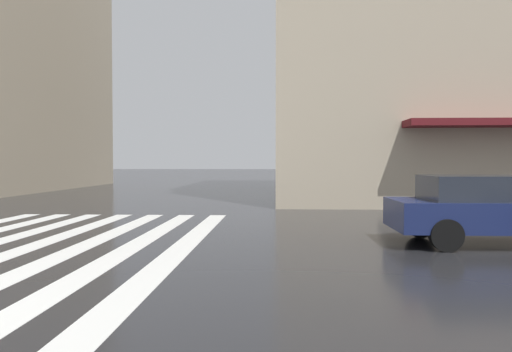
{
  "coord_description": "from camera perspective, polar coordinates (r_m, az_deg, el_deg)",
  "views": [
    {
      "loc": [
        -4.27,
        -5.6,
        1.68
      ],
      "look_at": [
        9.71,
        -4.96,
        1.27
      ],
      "focal_mm": 33.07,
      "sensor_mm": 36.0,
      "label": 1
    }
  ],
  "objects": [
    {
      "name": "zebra_crossing",
      "position": [
        9.74,
        -27.76,
        -8.42
      ],
      "size": [
        13.0,
        6.5,
        0.01
      ],
      "color": "silver",
      "rests_on": "ground_plane"
    },
    {
      "name": "car_navy",
      "position": [
        10.74,
        26.67,
        -3.43
      ],
      "size": [
        1.85,
        4.1,
        1.41
      ],
      "color": "navy",
      "rests_on": "ground_plane"
    }
  ]
}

